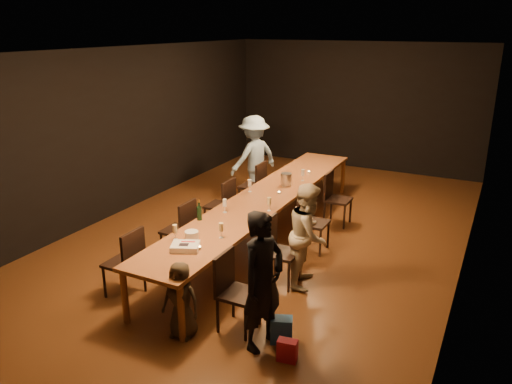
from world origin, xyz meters
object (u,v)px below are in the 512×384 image
at_px(chair_right_2, 314,222).
at_px(woman_tan, 308,235).
at_px(child, 181,300).
at_px(chair_left_1, 178,230).
at_px(birthday_cake, 185,247).
at_px(chair_left_3, 252,186).
at_px(chair_right_3, 338,199).
at_px(man_blue, 254,157).
at_px(chair_left_2, 219,205).
at_px(chair_left_0, 123,262).
at_px(plate_stack, 192,235).
at_px(champagne_bottle, 199,210).
at_px(chair_right_1, 282,252).
at_px(chair_right_0, 239,293).
at_px(woman_birthday, 263,281).
at_px(ice_bucket, 286,179).
at_px(table, 265,199).

bearing_deg(chair_right_2, woman_tan, 16.40).
xyz_separation_m(chair_right_2, child, (-0.51, -2.81, -0.01)).
bearing_deg(chair_left_1, birthday_cake, -139.97).
distance_m(chair_right_2, chair_left_3, 2.08).
relative_size(chair_right_3, man_blue, 0.56).
height_order(chair_left_3, birthday_cake, chair_left_3).
relative_size(chair_left_2, child, 1.03).
bearing_deg(man_blue, chair_left_0, 28.85).
height_order(woman_tan, plate_stack, woman_tan).
xyz_separation_m(chair_right_3, chair_left_3, (-1.70, 0.00, 0.00)).
distance_m(chair_left_2, chair_left_3, 1.20).
distance_m(chair_right_3, man_blue, 2.14).
relative_size(chair_left_0, champagne_bottle, 3.10).
bearing_deg(chair_left_1, chair_right_1, -90.00).
distance_m(chair_right_0, child, 0.66).
height_order(chair_left_1, chair_left_2, same).
bearing_deg(woman_birthday, ice_bucket, 35.29).
relative_size(chair_right_1, chair_right_3, 1.00).
distance_m(woman_tan, birthday_cake, 1.66).
relative_size(chair_right_1, plate_stack, 5.26).
bearing_deg(chair_left_0, chair_right_2, -35.31).
height_order(chair_right_1, woman_birthday, woman_birthday).
height_order(chair_left_3, woman_tan, woman_tan).
distance_m(table, child, 2.84).
bearing_deg(chair_left_0, chair_right_3, -25.28).
height_order(chair_right_0, chair_right_1, same).
relative_size(chair_left_1, plate_stack, 5.26).
bearing_deg(champagne_bottle, child, -64.43).
xyz_separation_m(chair_left_3, child, (1.19, -4.01, -0.01)).
height_order(woman_birthday, plate_stack, woman_birthday).
bearing_deg(man_blue, child, 42.48).
xyz_separation_m(chair_right_2, plate_stack, (-0.96, -1.90, 0.33)).
bearing_deg(chair_right_0, chair_left_0, -90.00).
height_order(chair_left_0, ice_bucket, ice_bucket).
distance_m(chair_left_1, ice_bucket, 2.15).
bearing_deg(table, plate_stack, -93.44).
relative_size(woman_birthday, child, 1.74).
bearing_deg(champagne_bottle, chair_left_2, 109.77).
height_order(chair_left_0, chair_left_2, same).
bearing_deg(chair_left_3, chair_left_2, -180.00).
xyz_separation_m(woman_tan, plate_stack, (-1.26, -0.88, 0.09)).
height_order(woman_birthday, champagne_bottle, woman_birthday).
distance_m(plate_stack, ice_bucket, 2.61).
distance_m(chair_right_1, chair_left_2, 2.08).
distance_m(chair_left_2, man_blue, 1.92).
relative_size(chair_right_2, child, 1.03).
bearing_deg(birthday_cake, chair_right_0, -36.64).
bearing_deg(woman_tan, man_blue, 28.01).
xyz_separation_m(chair_right_3, man_blue, (-2.00, 0.66, 0.37)).
bearing_deg(chair_left_3, chair_right_2, -125.22).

